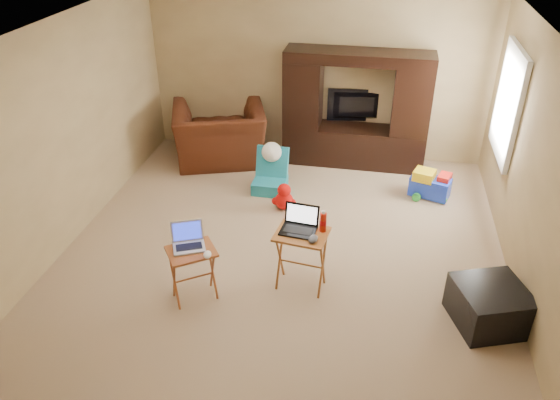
% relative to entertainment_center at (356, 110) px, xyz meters
% --- Properties ---
extents(floor, '(5.50, 5.50, 0.00)m').
position_rel_entertainment_center_xyz_m(floor, '(-0.62, -2.46, -0.85)').
color(floor, tan).
rests_on(floor, ground).
extents(ceiling, '(5.50, 5.50, 0.00)m').
position_rel_entertainment_center_xyz_m(ceiling, '(-0.62, -2.46, 1.65)').
color(ceiling, silver).
rests_on(ceiling, ground).
extents(wall_back, '(5.00, 0.00, 5.00)m').
position_rel_entertainment_center_xyz_m(wall_back, '(-0.62, 0.29, 0.40)').
color(wall_back, tan).
rests_on(wall_back, ground).
extents(wall_front, '(5.00, 0.00, 5.00)m').
position_rel_entertainment_center_xyz_m(wall_front, '(-0.62, -5.21, 0.40)').
color(wall_front, tan).
rests_on(wall_front, ground).
extents(wall_left, '(0.00, 5.50, 5.50)m').
position_rel_entertainment_center_xyz_m(wall_left, '(-3.12, -2.46, 0.40)').
color(wall_left, tan).
rests_on(wall_left, ground).
extents(wall_right, '(0.00, 5.50, 5.50)m').
position_rel_entertainment_center_xyz_m(wall_right, '(1.88, -2.46, 0.40)').
color(wall_right, tan).
rests_on(wall_right, ground).
extents(window_pane, '(0.00, 1.20, 1.20)m').
position_rel_entertainment_center_xyz_m(window_pane, '(1.86, -0.91, 0.55)').
color(window_pane, white).
rests_on(window_pane, ground).
extents(window_frame, '(0.06, 1.14, 1.34)m').
position_rel_entertainment_center_xyz_m(window_frame, '(1.84, -0.91, 0.55)').
color(window_frame, white).
rests_on(window_frame, ground).
extents(entertainment_center, '(2.08, 0.54, 1.70)m').
position_rel_entertainment_center_xyz_m(entertainment_center, '(0.00, 0.00, 0.00)').
color(entertainment_center, black).
rests_on(entertainment_center, floor).
extents(television, '(0.87, 0.22, 0.50)m').
position_rel_entertainment_center_xyz_m(television, '(-0.00, 0.20, -0.03)').
color(television, black).
rests_on(television, entertainment_center).
extents(recliner, '(1.62, 1.51, 0.86)m').
position_rel_entertainment_center_xyz_m(recliner, '(-1.98, -0.32, -0.42)').
color(recliner, '#481E0F').
rests_on(recliner, floor).
extents(child_rocker, '(0.45, 0.51, 0.59)m').
position_rel_entertainment_center_xyz_m(child_rocker, '(-1.05, -1.09, -0.55)').
color(child_rocker, teal).
rests_on(child_rocker, floor).
extents(plush_toy, '(0.33, 0.27, 0.37)m').
position_rel_entertainment_center_xyz_m(plush_toy, '(-0.77, -1.53, -0.67)').
color(plush_toy, red).
rests_on(plush_toy, floor).
extents(push_toy, '(0.62, 0.52, 0.40)m').
position_rel_entertainment_center_xyz_m(push_toy, '(1.10, -0.86, -0.65)').
color(push_toy, blue).
rests_on(push_toy, floor).
extents(ottoman, '(0.81, 0.81, 0.41)m').
position_rel_entertainment_center_xyz_m(ottoman, '(1.54, -3.25, -0.65)').
color(ottoman, black).
rests_on(ottoman, floor).
extents(tray_table_left, '(0.58, 0.56, 0.59)m').
position_rel_entertainment_center_xyz_m(tray_table_left, '(-1.36, -3.43, -0.55)').
color(tray_table_left, '#A95528').
rests_on(tray_table_left, floor).
extents(tray_table_right, '(0.57, 0.48, 0.67)m').
position_rel_entertainment_center_xyz_m(tray_table_right, '(-0.32, -3.05, -0.51)').
color(tray_table_right, '#AC6D29').
rests_on(tray_table_right, floor).
extents(laptop_left, '(0.39, 0.36, 0.24)m').
position_rel_entertainment_center_xyz_m(laptop_left, '(-1.39, -3.40, -0.14)').
color(laptop_left, '#B4B5B9').
rests_on(laptop_left, tray_table_left).
extents(laptop_right, '(0.38, 0.33, 0.24)m').
position_rel_entertainment_center_xyz_m(laptop_right, '(-0.36, -3.03, -0.06)').
color(laptop_right, black).
rests_on(laptop_right, tray_table_right).
extents(mouse_left, '(0.10, 0.13, 0.05)m').
position_rel_entertainment_center_xyz_m(mouse_left, '(-1.17, -3.50, -0.23)').
color(mouse_left, white).
rests_on(mouse_left, tray_table_left).
extents(mouse_right, '(0.11, 0.15, 0.06)m').
position_rel_entertainment_center_xyz_m(mouse_right, '(-0.19, -3.17, -0.15)').
color(mouse_right, '#3F3F44').
rests_on(mouse_right, tray_table_right).
extents(water_bottle, '(0.07, 0.07, 0.21)m').
position_rel_entertainment_center_xyz_m(water_bottle, '(-0.12, -2.97, -0.07)').
color(water_bottle, red).
rests_on(water_bottle, tray_table_right).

